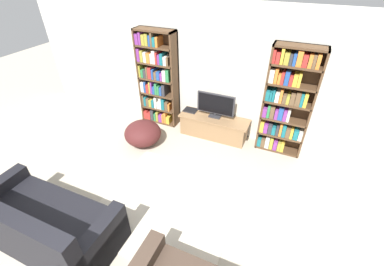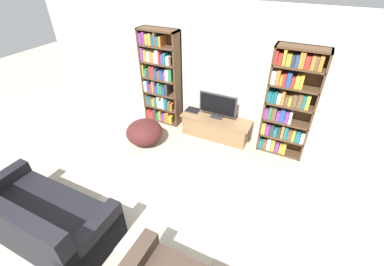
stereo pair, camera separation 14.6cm
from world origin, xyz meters
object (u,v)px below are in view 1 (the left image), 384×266
object	(u,v)px
bookshelf_left	(157,80)
beanbag_ottoman	(143,133)
bookshelf_right	(286,103)
couch_left_sectional	(44,225)
tv_stand	(214,127)
laptop	(191,110)
television	(216,105)

from	to	relation	value
bookshelf_left	beanbag_ottoman	bearing A→B (deg)	-82.18
bookshelf_right	couch_left_sectional	distance (m)	4.20
bookshelf_left	bookshelf_right	size ratio (longest dim) A/B	1.00
tv_stand	bookshelf_right	bearing A→B (deg)	4.61
bookshelf_left	bookshelf_right	xyz separation A→B (m)	(2.64, 0.00, 0.02)
laptop	bookshelf_left	bearing A→B (deg)	177.47
tv_stand	couch_left_sectional	world-z (taller)	couch_left_sectional
bookshelf_left	laptop	bearing A→B (deg)	-2.53
laptop	couch_left_sectional	bearing A→B (deg)	-101.18
television	laptop	xyz separation A→B (m)	(-0.56, 0.03, -0.26)
beanbag_ottoman	bookshelf_right	bearing A→B (deg)	20.11
bookshelf_right	laptop	xyz separation A→B (m)	(-1.85, -0.04, -0.56)
laptop	beanbag_ottoman	bearing A→B (deg)	-126.84
bookshelf_left	laptop	distance (m)	0.96
television	beanbag_ottoman	size ratio (longest dim) A/B	1.06
tv_stand	laptop	xyz separation A→B (m)	(-0.56, 0.07, 0.24)
television	beanbag_ottoman	xyz separation A→B (m)	(-1.23, -0.86, -0.48)
bookshelf_right	couch_left_sectional	size ratio (longest dim) A/B	1.06
beanbag_ottoman	couch_left_sectional	bearing A→B (deg)	-89.59
laptop	beanbag_ottoman	distance (m)	1.13
bookshelf_left	tv_stand	world-z (taller)	bookshelf_left
bookshelf_left	beanbag_ottoman	size ratio (longest dim) A/B	2.79
bookshelf_left	tv_stand	distance (m)	1.56
beanbag_ottoman	bookshelf_left	bearing A→B (deg)	97.82
bookshelf_left	couch_left_sectional	world-z (taller)	bookshelf_left
television	beanbag_ottoman	bearing A→B (deg)	-145.00
television	couch_left_sectional	world-z (taller)	television
bookshelf_left	tv_stand	size ratio (longest dim) A/B	1.41
couch_left_sectional	beanbag_ottoman	bearing A→B (deg)	90.41
laptop	tv_stand	bearing A→B (deg)	-6.89
laptop	bookshelf_right	bearing A→B (deg)	1.11
couch_left_sectional	beanbag_ottoman	xyz separation A→B (m)	(-0.02, 2.38, -0.07)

